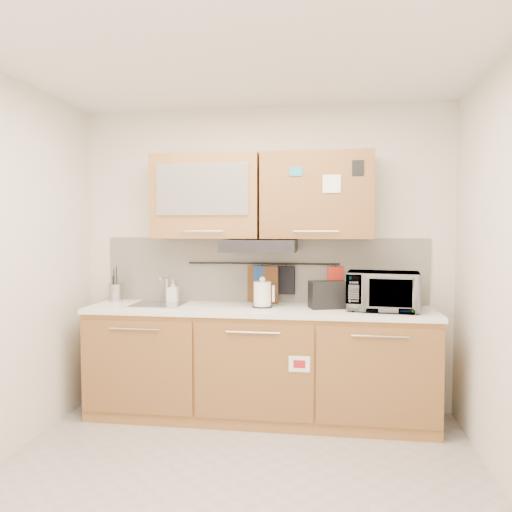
% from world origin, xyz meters
% --- Properties ---
extents(floor, '(3.20, 3.20, 0.00)m').
position_xyz_m(floor, '(0.00, 0.00, 0.00)').
color(floor, '#9E9993').
rests_on(floor, ground).
extents(ceiling, '(3.20, 3.20, 0.00)m').
position_xyz_m(ceiling, '(0.00, 0.00, 2.60)').
color(ceiling, white).
rests_on(ceiling, wall_back).
extents(wall_back, '(3.20, 0.00, 3.20)m').
position_xyz_m(wall_back, '(0.00, 1.50, 1.30)').
color(wall_back, silver).
rests_on(wall_back, ground).
extents(base_cabinet, '(2.80, 0.64, 0.88)m').
position_xyz_m(base_cabinet, '(0.00, 1.19, 0.41)').
color(base_cabinet, '#AF743E').
rests_on(base_cabinet, floor).
extents(countertop, '(2.82, 0.62, 0.04)m').
position_xyz_m(countertop, '(0.00, 1.19, 0.90)').
color(countertop, white).
rests_on(countertop, base_cabinet).
extents(backsplash, '(2.80, 0.02, 0.56)m').
position_xyz_m(backsplash, '(0.00, 1.49, 1.20)').
color(backsplash, silver).
rests_on(backsplash, countertop).
extents(upper_cabinets, '(1.82, 0.37, 0.70)m').
position_xyz_m(upper_cabinets, '(-0.00, 1.32, 1.83)').
color(upper_cabinets, '#AF743E').
rests_on(upper_cabinets, wall_back).
extents(range_hood, '(0.60, 0.46, 0.10)m').
position_xyz_m(range_hood, '(0.00, 1.25, 1.42)').
color(range_hood, black).
rests_on(range_hood, upper_cabinets).
extents(sink, '(0.42, 0.40, 0.26)m').
position_xyz_m(sink, '(-0.85, 1.21, 0.92)').
color(sink, silver).
rests_on(sink, countertop).
extents(utensil_rail, '(1.30, 0.02, 0.02)m').
position_xyz_m(utensil_rail, '(0.00, 1.45, 1.26)').
color(utensil_rail, black).
rests_on(utensil_rail, backsplash).
extents(utensil_crock, '(0.15, 0.15, 0.31)m').
position_xyz_m(utensil_crock, '(-1.30, 1.36, 1.00)').
color(utensil_crock, '#A9A9AD').
rests_on(utensil_crock, countertop).
extents(kettle, '(0.18, 0.16, 0.25)m').
position_xyz_m(kettle, '(0.03, 1.20, 1.02)').
color(kettle, white).
rests_on(kettle, countertop).
extents(toaster, '(0.32, 0.24, 0.22)m').
position_xyz_m(toaster, '(0.56, 1.23, 1.03)').
color(toaster, black).
rests_on(toaster, countertop).
extents(microwave, '(0.59, 0.43, 0.30)m').
position_xyz_m(microwave, '(0.98, 1.18, 1.07)').
color(microwave, '#999999').
rests_on(microwave, countertop).
extents(soap_bottle, '(0.09, 0.09, 0.20)m').
position_xyz_m(soap_bottle, '(-0.78, 1.37, 1.02)').
color(soap_bottle, '#999999').
rests_on(soap_bottle, countertop).
extents(cutting_board, '(0.29, 0.14, 0.38)m').
position_xyz_m(cutting_board, '(-0.01, 1.44, 1.05)').
color(cutting_board, brown).
rests_on(cutting_board, utensil_rail).
extents(oven_mitt, '(0.14, 0.04, 0.23)m').
position_xyz_m(oven_mitt, '(-0.01, 1.44, 1.13)').
color(oven_mitt, '#1F458E').
rests_on(oven_mitt, utensil_rail).
extents(dark_pouch, '(0.16, 0.06, 0.24)m').
position_xyz_m(dark_pouch, '(0.20, 1.44, 1.12)').
color(dark_pouch, black).
rests_on(dark_pouch, utensil_rail).
extents(pot_holder, '(0.13, 0.07, 0.17)m').
position_xyz_m(pot_holder, '(0.62, 1.44, 1.16)').
color(pot_holder, red).
rests_on(pot_holder, utensil_rail).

